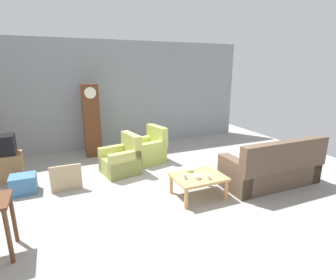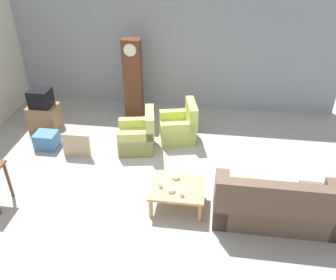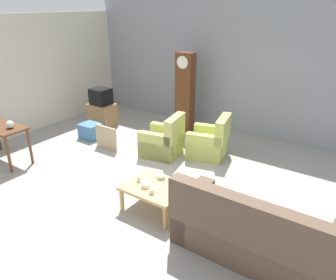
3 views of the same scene
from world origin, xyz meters
The scene contains 15 objects.
ground_plane centered at (0.00, 0.00, 0.00)m, with size 10.40×10.40×0.00m, color #999691.
garage_door_wall centered at (0.00, 3.60, 1.60)m, with size 8.40×0.16×3.20m, color gray.
couch_floral centered at (2.26, -0.64, 0.35)m, with size 2.10×0.89×1.04m.
armchair_olive_near centered at (-0.50, 1.27, 0.31)m, with size 0.92×0.89×0.92m.
armchair_olive_far centered at (0.36, 1.79, 0.31)m, with size 0.94×0.92×0.92m.
coffee_table_wood centered at (0.57, -0.47, 0.37)m, with size 0.96×0.76×0.43m.
grandfather_clock centered at (-0.92, 2.82, 1.01)m, with size 0.44×0.30×2.00m.
tv_stand_cabinet centered at (-2.93, 1.85, 0.30)m, with size 0.68×0.52×0.61m, color #997047.
tv_crt centered at (-2.93, 1.85, 0.82)m, with size 0.48×0.44×0.42m, color black.
framed_picture_leaning centered at (-1.75, 0.79, 0.27)m, with size 0.60×0.05×0.55m, color tan.
storage_box_blue centered at (-2.54, 1.04, 0.18)m, with size 0.47×0.41×0.37m, color teal.
cup_white_porcelain centered at (0.66, -0.68, 0.47)m, with size 0.08×0.08×0.08m, color white.
cup_blue_rimmed centered at (0.27, -0.50, 0.48)m, with size 0.07×0.07×0.09m, color silver.
bowl_white_stacked centered at (0.47, -0.58, 0.47)m, with size 0.14×0.14×0.07m, color white.
bowl_shallow_green centered at (0.51, -0.22, 0.46)m, with size 0.15×0.15×0.06m, color #B2C69E.
Camera 2 is at (1.06, -5.27, 4.49)m, focal length 38.29 mm.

